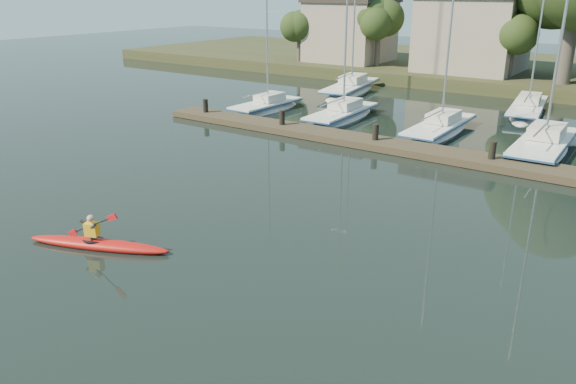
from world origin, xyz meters
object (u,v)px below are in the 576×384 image
Objects in this scene: sailboat_2 at (439,136)px; sailboat_3 at (541,156)px; sailboat_0 at (266,113)px; kayak at (97,242)px; sailboat_5 at (350,95)px; sailboat_6 at (526,115)px; sailboat_1 at (341,122)px; dock at (430,152)px.

sailboat_2 reaches higher than sailboat_3.
kayak is at bearing -65.71° from sailboat_0.
kayak is 0.34× the size of sailboat_3.
sailboat_3 is 0.87× the size of sailboat_5.
sailboat_2 reaches higher than kayak.
sailboat_5 reaches higher than sailboat_6.
sailboat_6 is (2.76, 8.67, 0.00)m from sailboat_2.
sailboat_1 is (5.52, 0.64, -0.00)m from sailboat_0.
kayak is 0.43× the size of sailboat_0.
sailboat_2 is at bearing -115.33° from sailboat_6.
sailboat_0 is (-13.21, 4.01, -0.39)m from dock.
dock is 2.24× the size of sailboat_6.
kayak is 21.80m from sailboat_0.
sailboat_0 is at bearing -154.98° from sailboat_6.
sailboat_1 is at bearing -179.59° from sailboat_2.
kayak is 16.78m from dock.
sailboat_3 is at bearing -80.25° from sailboat_6.
sailboat_2 is 0.88× the size of sailboat_5.
dock is at bearing -15.39° from sailboat_0.
dock is 9.00m from sailboat_1.
kayak is at bearing -109.58° from sailboat_6.
sailboat_3 is at bearing -39.53° from sailboat_5.
sailboat_3 is at bearing 42.88° from kayak.
sailboat_6 is at bearing 71.87° from sailboat_2.
sailboat_3 is 18.96m from sailboat_5.
sailboat_5 is at bearing 83.93° from sailboat_0.
sailboat_2 is (11.91, 0.74, 0.00)m from sailboat_0.
sailboat_5 is at bearing 148.43° from sailboat_3.
dock is (4.76, 16.08, 0.01)m from kayak.
sailboat_1 is at bearing 75.64° from kayak.
sailboat_3 reaches higher than kayak.
sailboat_6 is (6.23, 29.51, -0.37)m from kayak.
kayak is 0.14× the size of dock.
sailboat_3 is (4.44, 3.92, -0.41)m from dock.
sailboat_0 reaches higher than kayak.
sailboat_1 is at bearing -143.88° from sailboat_6.
sailboat_1 is 0.96× the size of sailboat_3.
sailboat_0 is 5.56m from sailboat_1.
dock is at bearing -57.73° from sailboat_5.
sailboat_3 is (12.13, -0.73, -0.03)m from sailboat_1.
sailboat_6 is at bearing 83.78° from dock.
kayak is at bearing -99.91° from sailboat_2.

